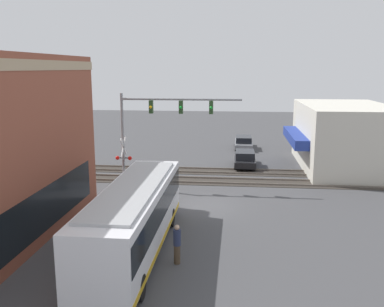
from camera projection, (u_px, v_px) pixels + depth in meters
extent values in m
plane|color=#424244|center=(206.00, 206.00, 26.94)|extent=(120.00, 120.00, 0.00)
cube|color=tan|center=(26.00, 65.00, 19.15)|extent=(16.72, 0.36, 0.50)
cube|color=black|center=(39.00, 213.00, 20.51)|extent=(13.88, 0.12, 2.20)
cube|color=beige|center=(344.00, 136.00, 36.85)|extent=(12.57, 7.15, 5.48)
cube|color=navy|center=(295.00, 137.00, 37.30)|extent=(8.80, 1.20, 0.80)
cube|color=silver|center=(134.00, 217.00, 19.73)|extent=(11.64, 2.55, 2.75)
cube|color=black|center=(134.00, 208.00, 19.65)|extent=(11.41, 2.59, 1.15)
cube|color=gold|center=(135.00, 241.00, 19.97)|extent=(11.41, 2.58, 0.24)
cube|color=#A5A8AA|center=(134.00, 187.00, 19.45)|extent=(9.90, 2.17, 0.12)
cylinder|color=black|center=(151.00, 217.00, 23.52)|extent=(1.00, 2.57, 1.00)
cylinder|color=black|center=(110.00, 286.00, 16.06)|extent=(1.00, 2.57, 1.00)
cylinder|color=gray|center=(123.00, 141.00, 30.60)|extent=(0.20, 0.20, 6.81)
cylinder|color=gray|center=(181.00, 99.00, 29.58)|extent=(0.16, 8.43, 0.16)
cube|color=#284723|center=(151.00, 107.00, 29.90)|extent=(0.30, 0.27, 0.90)
sphere|color=yellow|center=(151.00, 107.00, 29.74)|extent=(0.20, 0.20, 0.20)
cube|color=#284723|center=(181.00, 107.00, 29.69)|extent=(0.30, 0.27, 0.90)
sphere|color=green|center=(181.00, 107.00, 29.53)|extent=(0.20, 0.20, 0.20)
cube|color=#284723|center=(211.00, 107.00, 29.47)|extent=(0.30, 0.27, 0.90)
sphere|color=green|center=(211.00, 108.00, 29.31)|extent=(0.20, 0.20, 0.20)
cylinder|color=gray|center=(124.00, 165.00, 30.28)|extent=(0.14, 0.14, 3.60)
cube|color=white|center=(123.00, 147.00, 30.02)|extent=(1.41, 0.06, 1.41)
cube|color=white|center=(123.00, 147.00, 30.02)|extent=(1.41, 0.06, 1.41)
cylinder|color=#38383A|center=(124.00, 158.00, 30.18)|extent=(0.08, 0.90, 0.08)
sphere|color=red|center=(130.00, 158.00, 30.08)|extent=(0.28, 0.28, 0.28)
sphere|color=red|center=(117.00, 158.00, 30.18)|extent=(0.28, 0.28, 0.28)
cube|color=#332D28|center=(212.00, 181.00, 32.79)|extent=(2.60, 60.00, 0.03)
cube|color=#6B6056|center=(211.00, 183.00, 32.08)|extent=(0.07, 60.00, 0.15)
cube|color=#6B6056|center=(212.00, 178.00, 33.48)|extent=(0.07, 60.00, 0.15)
cube|color=#332D28|center=(214.00, 171.00, 35.91)|extent=(2.60, 60.00, 0.03)
cube|color=#6B6056|center=(213.00, 173.00, 35.20)|extent=(0.07, 60.00, 0.15)
cube|color=#6B6056|center=(214.00, 169.00, 36.60)|extent=(0.07, 60.00, 0.15)
cube|color=black|center=(245.00, 161.00, 37.67)|extent=(4.50, 1.80, 0.53)
cube|color=black|center=(245.00, 155.00, 37.33)|extent=(2.48, 1.62, 0.64)
cylinder|color=black|center=(245.00, 159.00, 39.07)|extent=(0.64, 1.82, 0.64)
cylinder|color=black|center=(245.00, 166.00, 36.34)|extent=(0.64, 1.82, 0.64)
cube|color=slate|center=(244.00, 144.00, 46.06)|extent=(4.84, 1.80, 0.50)
cube|color=black|center=(244.00, 139.00, 45.72)|extent=(2.66, 1.62, 0.62)
cylinder|color=black|center=(243.00, 143.00, 47.56)|extent=(0.64, 1.82, 0.64)
cylinder|color=black|center=(244.00, 148.00, 44.63)|extent=(0.64, 1.82, 0.64)
cylinder|color=black|center=(146.00, 186.00, 30.00)|extent=(0.28, 0.28, 0.86)
cylinder|color=maroon|center=(146.00, 175.00, 29.85)|extent=(0.34, 0.34, 0.71)
sphere|color=tan|center=(146.00, 168.00, 29.75)|extent=(0.23, 0.23, 0.23)
cylinder|color=#473828|center=(177.00, 254.00, 18.93)|extent=(0.28, 0.28, 0.86)
cylinder|color=#262D4C|center=(177.00, 238.00, 18.78)|extent=(0.34, 0.34, 0.72)
sphere|color=tan|center=(177.00, 227.00, 18.68)|extent=(0.23, 0.23, 0.23)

